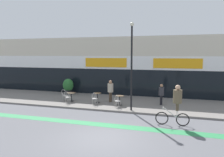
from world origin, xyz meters
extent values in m
plane|color=#5B5B60|center=(0.00, 0.00, 0.00)|extent=(120.00, 120.00, 0.00)
cube|color=slate|center=(0.00, 7.25, 0.06)|extent=(40.00, 5.50, 0.12)
cube|color=beige|center=(0.00, 12.00, 2.74)|extent=(40.00, 4.00, 5.48)
cube|color=black|center=(0.00, 10.03, 1.32)|extent=(38.80, 0.10, 2.40)
cube|color=white|center=(0.00, 10.05, 3.12)|extent=(39.20, 0.14, 1.20)
cube|color=orange|center=(-3.20, 9.98, 3.12)|extent=(4.02, 0.08, 0.84)
cube|color=orange|center=(3.20, 9.98, 3.12)|extent=(4.02, 0.08, 0.84)
cube|color=#2D844C|center=(0.00, 1.78, 0.00)|extent=(36.00, 0.70, 0.01)
cylinder|color=black|center=(-4.89, 6.33, 0.13)|extent=(0.39, 0.39, 0.02)
cylinder|color=black|center=(-4.89, 6.33, 0.46)|extent=(0.07, 0.07, 0.68)
cylinder|color=#4C3823|center=(-4.89, 6.33, 0.81)|extent=(0.71, 0.71, 0.02)
cylinder|color=black|center=(-2.69, 6.44, 0.13)|extent=(0.33, 0.33, 0.02)
cylinder|color=black|center=(-2.69, 6.44, 0.49)|extent=(0.07, 0.07, 0.75)
cylinder|color=#4C3823|center=(-2.69, 6.44, 0.88)|extent=(0.60, 0.60, 0.02)
cylinder|color=black|center=(-0.81, 6.10, 0.13)|extent=(0.34, 0.34, 0.02)
cylinder|color=black|center=(-0.81, 6.10, 0.47)|extent=(0.07, 0.07, 0.70)
cylinder|color=#4C3823|center=(-0.81, 6.10, 0.83)|extent=(0.62, 0.62, 0.02)
cylinder|color=#B7B2AD|center=(-4.89, 5.78, 0.56)|extent=(0.43, 0.43, 0.03)
cylinder|color=#B7B2AD|center=(-5.04, 5.90, 0.33)|extent=(0.03, 0.03, 0.42)
cylinder|color=#B7B2AD|center=(-4.76, 5.93, 0.33)|extent=(0.03, 0.03, 0.42)
cylinder|color=#B7B2AD|center=(-5.02, 5.63, 0.33)|extent=(0.03, 0.03, 0.42)
cylinder|color=#B7B2AD|center=(-4.74, 5.65, 0.33)|extent=(0.03, 0.03, 0.42)
torus|color=#B7B2AD|center=(-4.88, 5.61, 0.82)|extent=(0.06, 0.41, 0.41)
cylinder|color=#B7B2AD|center=(-5.05, 5.59, 0.68)|extent=(0.03, 0.03, 0.23)
cylinder|color=#B7B2AD|center=(-4.71, 5.62, 0.68)|extent=(0.03, 0.03, 0.23)
cylinder|color=#B7B2AD|center=(-5.44, 6.33, 0.56)|extent=(0.43, 0.43, 0.03)
cylinder|color=#B7B2AD|center=(-5.29, 6.45, 0.33)|extent=(0.03, 0.03, 0.42)
cylinder|color=#B7B2AD|center=(-5.32, 6.17, 0.33)|extent=(0.03, 0.03, 0.42)
cylinder|color=#B7B2AD|center=(-5.57, 6.48, 0.33)|extent=(0.03, 0.03, 0.42)
cylinder|color=#B7B2AD|center=(-5.59, 6.20, 0.33)|extent=(0.03, 0.03, 0.42)
torus|color=#B7B2AD|center=(-5.61, 6.34, 0.82)|extent=(0.41, 0.07, 0.41)
cylinder|color=#B7B2AD|center=(-5.60, 6.51, 0.68)|extent=(0.03, 0.03, 0.23)
cylinder|color=#B7B2AD|center=(-5.63, 6.17, 0.68)|extent=(0.03, 0.03, 0.23)
cylinder|color=#B7B2AD|center=(-2.69, 5.89, 0.56)|extent=(0.44, 0.44, 0.03)
cylinder|color=#B7B2AD|center=(-2.81, 6.04, 0.33)|extent=(0.03, 0.03, 0.42)
cylinder|color=#B7B2AD|center=(-2.53, 6.01, 0.33)|extent=(0.03, 0.03, 0.42)
cylinder|color=#B7B2AD|center=(-2.84, 5.76, 0.33)|extent=(0.03, 0.03, 0.42)
cylinder|color=#B7B2AD|center=(-2.56, 5.73, 0.33)|extent=(0.03, 0.03, 0.42)
torus|color=#B7B2AD|center=(-2.71, 5.72, 0.82)|extent=(0.07, 0.41, 0.41)
cylinder|color=#B7B2AD|center=(-2.88, 5.74, 0.68)|extent=(0.03, 0.03, 0.23)
cylinder|color=#B7B2AD|center=(-2.54, 5.70, 0.68)|extent=(0.03, 0.03, 0.23)
cylinder|color=#B7B2AD|center=(-0.81, 5.55, 0.56)|extent=(0.44, 0.44, 0.03)
cylinder|color=#B7B2AD|center=(-0.94, 5.70, 0.33)|extent=(0.03, 0.03, 0.42)
cylinder|color=#B7B2AD|center=(-0.66, 5.67, 0.33)|extent=(0.03, 0.03, 0.42)
cylinder|color=#B7B2AD|center=(-0.97, 5.42, 0.33)|extent=(0.03, 0.03, 0.42)
cylinder|color=#B7B2AD|center=(-0.69, 5.39, 0.33)|extent=(0.03, 0.03, 0.42)
torus|color=#B7B2AD|center=(-0.83, 5.38, 0.82)|extent=(0.08, 0.41, 0.41)
cylinder|color=#B7B2AD|center=(-1.00, 5.40, 0.68)|extent=(0.03, 0.03, 0.23)
cylinder|color=#B7B2AD|center=(-0.66, 5.36, 0.68)|extent=(0.03, 0.03, 0.23)
cylinder|color=#232326|center=(-6.69, 9.16, 0.34)|extent=(0.62, 0.62, 0.43)
ellipsoid|color=#28662D|center=(-6.69, 9.16, 0.98)|extent=(1.00, 1.00, 1.19)
cylinder|color=black|center=(0.30, 4.93, 2.94)|extent=(0.12, 0.12, 5.64)
sphere|color=beige|center=(0.30, 4.93, 5.83)|extent=(0.26, 0.26, 0.26)
torus|color=black|center=(2.49, 2.80, 0.36)|extent=(0.72, 0.08, 0.72)
torus|color=black|center=(3.60, 2.84, 0.36)|extent=(0.72, 0.08, 0.72)
cylinder|color=silver|center=(2.99, 2.82, 0.66)|extent=(0.86, 0.08, 0.64)
cylinder|color=silver|center=(3.29, 2.83, 0.61)|extent=(0.04, 0.04, 0.50)
cylinder|color=silver|center=(2.54, 2.80, 0.97)|extent=(0.05, 0.48, 0.03)
cylinder|color=#4C3D2D|center=(3.29, 2.74, 1.06)|extent=(0.17, 0.17, 0.40)
cylinder|color=#4C3D2D|center=(3.28, 2.92, 1.06)|extent=(0.17, 0.17, 0.40)
cylinder|color=brown|center=(3.29, 2.83, 1.62)|extent=(0.49, 0.49, 0.72)
sphere|color=tan|center=(3.29, 2.83, 2.12)|extent=(0.27, 0.27, 0.27)
cylinder|color=black|center=(2.15, 7.20, 0.48)|extent=(0.17, 0.17, 0.71)
cylinder|color=black|center=(2.12, 7.04, 0.48)|extent=(0.17, 0.17, 0.71)
cylinder|color=#2D2D33|center=(2.13, 7.12, 1.15)|extent=(0.48, 0.48, 0.62)
sphere|color=#9E7051|center=(2.13, 7.12, 1.57)|extent=(0.23, 0.23, 0.23)
cylinder|color=#4C3D2D|center=(-1.79, 7.11, 0.51)|extent=(0.18, 0.18, 0.78)
cylinder|color=#4C3D2D|center=(-1.83, 6.94, 0.51)|extent=(0.18, 0.18, 0.78)
cylinder|color=#B2A38E|center=(-1.81, 7.03, 1.25)|extent=(0.53, 0.53, 0.68)
sphere|color=#9E7051|center=(-1.81, 7.03, 1.71)|extent=(0.26, 0.26, 0.26)
camera|label=1|loc=(3.24, -9.29, 3.89)|focal=35.00mm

